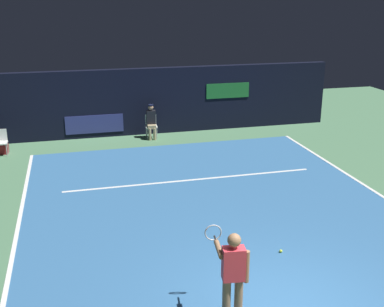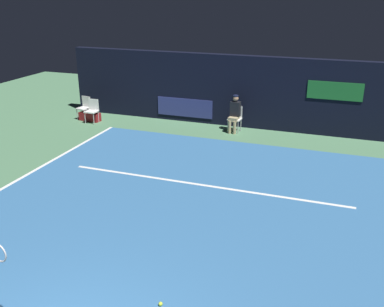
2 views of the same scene
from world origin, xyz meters
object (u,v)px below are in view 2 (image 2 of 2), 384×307
object	(u,v)px
tennis_ball	(161,304)
equipment_bag	(90,117)
line_judge_on_chair	(235,113)
courtside_chair_far	(84,106)
courtside_chair_near	(92,110)

from	to	relation	value
tennis_ball	equipment_bag	xyz separation A→B (m)	(-6.80, 8.75, 0.11)
line_judge_on_chair	tennis_ball	bearing A→B (deg)	-82.67
line_judge_on_chair	courtside_chair_far	xyz separation A→B (m)	(-5.91, -0.39, -0.18)
line_judge_on_chair	tennis_ball	distance (m)	9.40
courtside_chair_near	courtside_chair_far	bearing A→B (deg)	150.90
line_judge_on_chair	tennis_ball	world-z (taller)	line_judge_on_chair
tennis_ball	equipment_bag	world-z (taller)	equipment_bag
tennis_ball	equipment_bag	distance (m)	11.08
courtside_chair_far	tennis_ball	world-z (taller)	courtside_chair_far
line_judge_on_chair	tennis_ball	size ratio (longest dim) A/B	19.41
line_judge_on_chair	courtside_chair_far	distance (m)	5.93
equipment_bag	tennis_ball	bearing A→B (deg)	-46.48
line_judge_on_chair	equipment_bag	distance (m)	5.65
courtside_chair_far	tennis_ball	size ratio (longest dim) A/B	12.94
courtside_chair_far	equipment_bag	distance (m)	0.49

